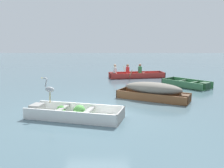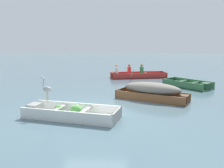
{
  "view_description": "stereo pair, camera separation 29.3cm",
  "coord_description": "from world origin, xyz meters",
  "px_view_note": "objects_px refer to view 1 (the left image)",
  "views": [
    {
      "loc": [
        0.67,
        -8.43,
        2.47
      ],
      "look_at": [
        0.54,
        3.58,
        0.35
      ],
      "focal_mm": 40.0,
      "sensor_mm": 36.0,
      "label": 1
    },
    {
      "loc": [
        0.97,
        -8.42,
        2.47
      ],
      "look_at": [
        0.54,
        3.58,
        0.35
      ],
      "focal_mm": 40.0,
      "sensor_mm": 36.0,
      "label": 2
    }
  ],
  "objects_px": {
    "skiff_green_near_moored": "(189,85)",
    "heron_on_dinghy": "(49,89)",
    "dinghy_white_foreground": "(71,113)",
    "skiff_wooden_brown_mid_moored": "(154,90)",
    "rowboat_red_with_crew": "(133,75)"
  },
  "relations": [
    {
      "from": "skiff_wooden_brown_mid_moored",
      "to": "rowboat_red_with_crew",
      "type": "xyz_separation_m",
      "value": [
        -0.39,
        6.23,
        -0.21
      ]
    },
    {
      "from": "skiff_green_near_moored",
      "to": "skiff_wooden_brown_mid_moored",
      "type": "bearing_deg",
      "value": -128.73
    },
    {
      "from": "dinghy_white_foreground",
      "to": "skiff_wooden_brown_mid_moored",
      "type": "xyz_separation_m",
      "value": [
        3.03,
        2.52,
        0.26
      ]
    },
    {
      "from": "heron_on_dinghy",
      "to": "dinghy_white_foreground",
      "type": "bearing_deg",
      "value": -18.38
    },
    {
      "from": "dinghy_white_foreground",
      "to": "skiff_green_near_moored",
      "type": "distance_m",
      "value": 7.6
    },
    {
      "from": "dinghy_white_foreground",
      "to": "rowboat_red_with_crew",
      "type": "bearing_deg",
      "value": 73.23
    },
    {
      "from": "skiff_green_near_moored",
      "to": "dinghy_white_foreground",
      "type": "bearing_deg",
      "value": -134.68
    },
    {
      "from": "dinghy_white_foreground",
      "to": "skiff_wooden_brown_mid_moored",
      "type": "height_order",
      "value": "skiff_wooden_brown_mid_moored"
    },
    {
      "from": "rowboat_red_with_crew",
      "to": "dinghy_white_foreground",
      "type": "bearing_deg",
      "value": -106.77
    },
    {
      "from": "dinghy_white_foreground",
      "to": "rowboat_red_with_crew",
      "type": "distance_m",
      "value": 9.14
    },
    {
      "from": "skiff_green_near_moored",
      "to": "heron_on_dinghy",
      "type": "bearing_deg",
      "value": -139.77
    },
    {
      "from": "skiff_green_near_moored",
      "to": "heron_on_dinghy",
      "type": "relative_size",
      "value": 3.08
    },
    {
      "from": "skiff_green_near_moored",
      "to": "skiff_wooden_brown_mid_moored",
      "type": "height_order",
      "value": "skiff_wooden_brown_mid_moored"
    },
    {
      "from": "dinghy_white_foreground",
      "to": "skiff_green_near_moored",
      "type": "bearing_deg",
      "value": 45.32
    },
    {
      "from": "skiff_green_near_moored",
      "to": "rowboat_red_with_crew",
      "type": "bearing_deg",
      "value": 129.06
    }
  ]
}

